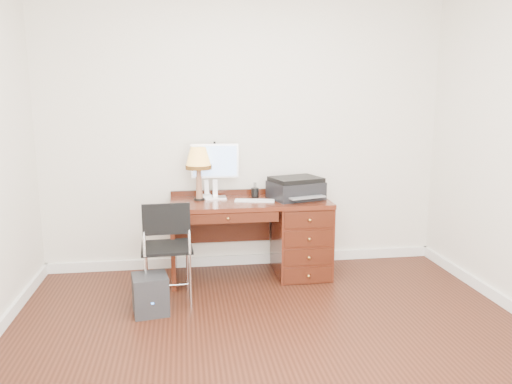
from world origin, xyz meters
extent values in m
plane|color=black|center=(0.00, 0.00, 0.00)|extent=(4.00, 4.00, 0.00)
plane|color=silver|center=(0.00, 1.75, 1.35)|extent=(4.00, 0.00, 4.00)
cube|color=white|center=(0.00, 1.74, 0.05)|extent=(4.00, 0.03, 0.10)
cube|color=#521E11|center=(0.00, 1.40, 0.73)|extent=(1.50, 0.65, 0.04)
cube|color=#521E11|center=(0.50, 1.40, 0.35)|extent=(0.50, 0.61, 0.71)
cube|color=#521E11|center=(-0.73, 1.40, 0.35)|extent=(0.04, 0.61, 0.71)
cube|color=#41180D|center=(-0.24, 1.69, 0.46)|extent=(0.96, 0.03, 0.39)
cube|color=#41180D|center=(-0.24, 1.09, 0.66)|extent=(0.91, 0.03, 0.09)
sphere|color=#BF8C3F|center=(0.50, 1.06, 0.35)|extent=(0.03, 0.03, 0.03)
cube|color=silver|center=(-0.32, 1.55, 0.76)|extent=(0.20, 0.15, 0.01)
cube|color=silver|center=(-0.32, 1.60, 0.85)|extent=(0.05, 0.03, 0.16)
cube|color=silver|center=(-0.32, 1.58, 1.11)|extent=(0.46, 0.04, 0.33)
cube|color=#4C8CF2|center=(-0.32, 1.56, 1.11)|extent=(0.42, 0.00, 0.29)
cube|color=white|center=(0.04, 1.35, 0.76)|extent=(0.38, 0.18, 0.01)
cylinder|color=black|center=(0.37, 1.31, 0.75)|extent=(0.22, 0.22, 0.01)
ellipsoid|color=white|center=(0.37, 1.31, 0.77)|extent=(0.10, 0.06, 0.04)
cube|color=black|center=(0.45, 1.41, 0.83)|extent=(0.56, 0.49, 0.17)
cube|color=black|center=(0.45, 1.41, 0.94)|extent=(0.53, 0.46, 0.04)
cylinder|color=black|center=(-0.48, 1.48, 0.76)|extent=(0.10, 0.10, 0.02)
cone|color=#986148|center=(-0.48, 1.48, 0.92)|extent=(0.07, 0.07, 0.30)
cone|color=#FBB94F|center=(-0.48, 1.48, 1.16)|extent=(0.24, 0.24, 0.19)
cylinder|color=#593814|center=(-0.48, 1.48, 1.07)|extent=(0.25, 0.25, 0.04)
cube|color=white|center=(-0.40, 1.55, 0.77)|extent=(0.10, 0.10, 0.04)
cube|color=white|center=(-0.40, 1.55, 0.86)|extent=(0.05, 0.07, 0.15)
cylinder|color=black|center=(0.07, 1.52, 0.80)|extent=(0.07, 0.07, 0.09)
cube|color=black|center=(-0.77, 0.90, 0.47)|extent=(0.44, 0.44, 0.03)
cube|color=black|center=(-0.77, 0.71, 0.76)|extent=(0.38, 0.05, 0.25)
cylinder|color=silver|center=(-0.95, 1.08, 0.24)|extent=(0.02, 0.02, 0.47)
cylinder|color=silver|center=(-0.60, 1.08, 0.24)|extent=(0.02, 0.02, 0.47)
cylinder|color=silver|center=(-0.95, 0.73, 0.24)|extent=(0.02, 0.02, 0.47)
cylinder|color=silver|center=(-0.60, 0.73, 0.24)|extent=(0.02, 0.02, 0.47)
cylinder|color=silver|center=(-0.95, 0.71, 0.68)|extent=(0.02, 0.02, 0.42)
cylinder|color=silver|center=(-0.60, 0.71, 0.68)|extent=(0.02, 0.02, 0.42)
cube|color=black|center=(-0.91, 0.66, 0.16)|extent=(0.31, 0.31, 0.32)
camera|label=1|loc=(-0.61, -3.19, 1.72)|focal=35.00mm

